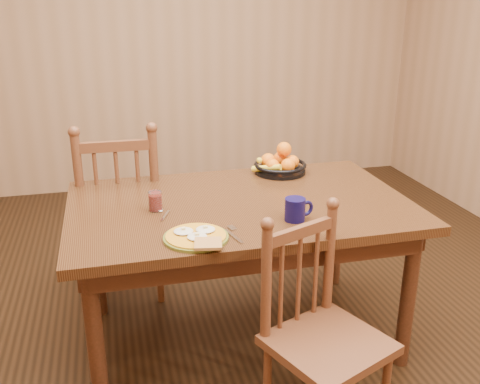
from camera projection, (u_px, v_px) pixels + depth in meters
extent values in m
cube|color=black|center=(240.00, 336.00, 2.79)|extent=(4.50, 5.00, 0.01)
cube|color=#916A48|center=(169.00, 35.00, 4.61)|extent=(4.50, 0.01, 2.70)
cube|color=black|center=(240.00, 206.00, 2.54)|extent=(1.60, 1.00, 0.04)
cube|color=black|center=(221.00, 191.00, 2.95)|extent=(1.40, 0.04, 0.10)
cube|color=black|center=(265.00, 260.00, 2.18)|extent=(1.40, 0.04, 0.10)
cube|color=black|center=(376.00, 207.00, 2.73)|extent=(0.04, 0.84, 0.10)
cube|color=black|center=(85.00, 236.00, 2.40)|extent=(0.04, 0.84, 0.10)
cylinder|color=black|center=(96.00, 344.00, 2.15)|extent=(0.07, 0.07, 0.70)
cylinder|color=black|center=(408.00, 299.00, 2.47)|extent=(0.07, 0.07, 0.70)
cylinder|color=black|center=(96.00, 256.00, 2.88)|extent=(0.07, 0.07, 0.70)
cylinder|color=black|center=(337.00, 230.00, 3.20)|extent=(0.07, 0.07, 0.70)
cube|color=#4E2717|center=(121.00, 216.00, 3.07)|extent=(0.48, 0.46, 0.04)
cylinder|color=#4E2717|center=(154.00, 239.00, 3.36)|extent=(0.04, 0.04, 0.46)
cylinder|color=#4E2717|center=(92.00, 245.00, 3.28)|extent=(0.04, 0.04, 0.46)
cylinder|color=#4E2717|center=(159.00, 266.00, 3.03)|extent=(0.04, 0.04, 0.46)
cylinder|color=#4E2717|center=(90.00, 273.00, 2.95)|extent=(0.04, 0.04, 0.46)
cylinder|color=#4E2717|center=(155.00, 179.00, 2.83)|extent=(0.05, 0.05, 0.55)
cylinder|color=#4E2717|center=(80.00, 184.00, 2.75)|extent=(0.05, 0.05, 0.55)
cylinder|color=#4E2717|center=(118.00, 191.00, 2.81)|extent=(0.02, 0.02, 0.43)
cube|color=#4E2717|center=(115.00, 146.00, 2.72)|extent=(0.38, 0.04, 0.05)
cube|color=#4E2717|center=(328.00, 345.00, 2.04)|extent=(0.53, 0.52, 0.04)
cylinder|color=#4E2717|center=(326.00, 355.00, 2.33)|extent=(0.03, 0.03, 0.40)
cylinder|color=#4E2717|center=(266.00, 284.00, 1.99)|extent=(0.04, 0.04, 0.48)
cylinder|color=#4E2717|center=(329.00, 259.00, 2.18)|extent=(0.04, 0.04, 0.48)
cylinder|color=#4E2717|center=(299.00, 281.00, 2.10)|extent=(0.02, 0.02, 0.37)
cube|color=#4E2717|center=(301.00, 232.00, 2.03)|extent=(0.32, 0.16, 0.05)
cylinder|color=#59601E|center=(196.00, 238.00, 2.15)|extent=(0.26, 0.26, 0.01)
cylinder|color=orange|center=(196.00, 236.00, 2.14)|extent=(0.24, 0.24, 0.01)
ellipsoid|color=silver|center=(183.00, 231.00, 2.16)|extent=(0.08, 0.08, 0.01)
cube|color=#F2E08C|center=(183.00, 229.00, 2.16)|extent=(0.02, 0.02, 0.01)
ellipsoid|color=silver|center=(205.00, 229.00, 2.18)|extent=(0.08, 0.08, 0.01)
cube|color=#F2E08C|center=(205.00, 227.00, 2.17)|extent=(0.02, 0.02, 0.01)
ellipsoid|color=silver|center=(197.00, 237.00, 2.11)|extent=(0.08, 0.08, 0.01)
cube|color=#F2E08C|center=(197.00, 234.00, 2.11)|extent=(0.02, 0.02, 0.01)
cube|color=brown|center=(208.00, 244.00, 2.05)|extent=(0.12, 0.12, 0.01)
cube|color=silver|center=(234.00, 236.00, 2.16)|extent=(0.05, 0.14, 0.00)
cube|color=silver|center=(232.00, 228.00, 2.24)|extent=(0.04, 0.05, 0.00)
cube|color=silver|center=(165.00, 216.00, 2.36)|extent=(0.05, 0.11, 0.00)
ellipsoid|color=silver|center=(160.00, 210.00, 2.43)|extent=(0.03, 0.04, 0.01)
cylinder|color=#0C0935|center=(295.00, 209.00, 2.31)|extent=(0.09, 0.09, 0.10)
torus|color=#0C0935|center=(306.00, 208.00, 2.32)|extent=(0.07, 0.04, 0.07)
cylinder|color=black|center=(295.00, 200.00, 2.30)|extent=(0.08, 0.08, 0.00)
cylinder|color=silver|center=(155.00, 201.00, 2.42)|extent=(0.06, 0.06, 0.09)
cylinder|color=maroon|center=(155.00, 203.00, 2.42)|extent=(0.05, 0.05, 0.07)
cylinder|color=black|center=(280.00, 171.00, 2.95)|extent=(0.28, 0.28, 0.02)
torus|color=black|center=(280.00, 165.00, 2.94)|extent=(0.29, 0.29, 0.02)
cylinder|color=black|center=(280.00, 172.00, 2.95)|extent=(0.10, 0.10, 0.01)
sphere|color=orange|center=(292.00, 162.00, 2.95)|extent=(0.07, 0.07, 0.07)
sphere|color=orange|center=(280.00, 159.00, 3.00)|extent=(0.08, 0.08, 0.08)
sphere|color=orange|center=(268.00, 161.00, 2.96)|extent=(0.08, 0.08, 0.08)
sphere|color=orange|center=(273.00, 166.00, 2.88)|extent=(0.07, 0.07, 0.07)
sphere|color=orange|center=(288.00, 166.00, 2.88)|extent=(0.08, 0.08, 0.08)
sphere|color=orange|center=(284.00, 149.00, 2.95)|extent=(0.08, 0.08, 0.08)
cylinder|color=yellow|center=(267.00, 168.00, 2.88)|extent=(0.10, 0.17, 0.07)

